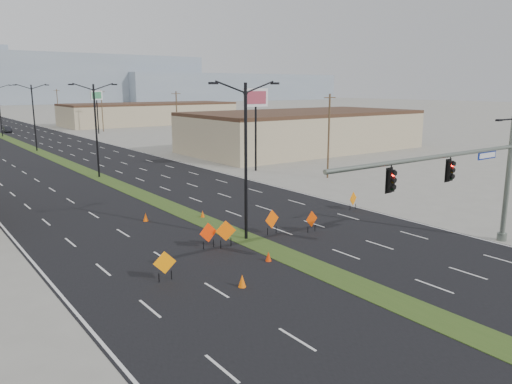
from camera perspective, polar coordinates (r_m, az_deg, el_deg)
ground at (r=24.50m, az=15.61°, el=-11.99°), size 600.00×600.00×0.00m
building_se_near at (r=78.56m, az=5.35°, el=6.82°), size 36.00×18.00×5.50m
building_se_far at (r=135.80m, az=-12.00°, el=8.67°), size 44.00×16.00×5.00m
mesa_center at (r=318.87m, az=-26.34°, el=11.55°), size 220.00×50.00×28.00m
mesa_east at (r=362.37m, az=-3.20°, el=11.86°), size 160.00×50.00×18.00m
signal_mast at (r=31.10m, az=23.04°, el=1.81°), size 16.30×0.60×8.00m
streetlight_0 at (r=31.50m, az=-1.18°, el=4.05°), size 5.15×0.24×10.02m
streetlight_1 at (r=56.63m, az=-17.82°, el=7.02°), size 5.15×0.24×10.02m
streetlight_2 at (r=83.60m, az=-24.06°, el=7.99°), size 5.15×0.24×10.02m
streetlight_3 at (r=111.08m, az=-27.24°, el=8.45°), size 5.15×0.24×10.02m
utility_pole_0 at (r=54.31m, az=8.31°, el=6.49°), size 1.60×0.20×9.00m
utility_pole_1 at (r=82.90m, az=-9.04°, el=8.33°), size 1.60×0.20×9.00m
utility_pole_2 at (r=115.09m, az=-17.18°, el=8.94°), size 1.60×0.20×9.00m
utility_pole_3 at (r=148.55m, az=-21.72°, el=9.20°), size 1.60×0.20×9.00m
car_mid at (r=120.80m, az=-26.54°, el=6.41°), size 1.55×3.95×1.28m
construction_sign_0 at (r=26.02m, az=-10.39°, el=-8.06°), size 1.18×0.29×1.60m
construction_sign_1 at (r=30.71m, az=-5.48°, el=-4.74°), size 1.23×0.07×1.64m
construction_sign_2 at (r=30.80m, az=-3.48°, el=-4.55°), size 1.23×0.48×1.72m
construction_sign_3 at (r=33.43m, az=1.83°, el=-3.22°), size 1.27×0.25×1.70m
construction_sign_4 at (r=34.19m, az=6.38°, el=-3.18°), size 1.11×0.16×1.49m
construction_sign_5 at (r=40.85m, az=11.04°, el=-0.83°), size 1.08×0.35×1.48m
cone_0 at (r=25.08m, az=-1.60°, el=-10.13°), size 0.46×0.46×0.67m
cone_1 at (r=28.59m, az=1.43°, el=-7.38°), size 0.38×0.38×0.58m
cone_2 at (r=38.03m, az=-6.12°, el=-2.53°), size 0.45×0.45×0.57m
cone_3 at (r=37.67m, az=-12.50°, el=-2.83°), size 0.42×0.42×0.64m
pole_sign_east_near at (r=58.21m, az=-0.03°, el=10.05°), size 3.13×0.64×9.54m
pole_sign_east_far at (r=110.04m, az=-17.76°, el=10.11°), size 2.84×1.33×8.89m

